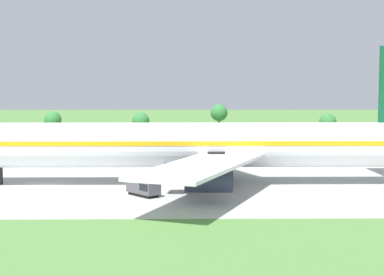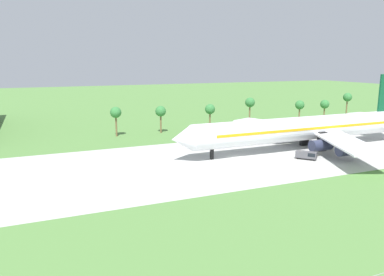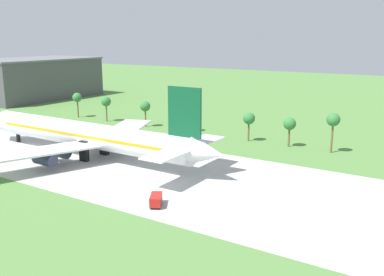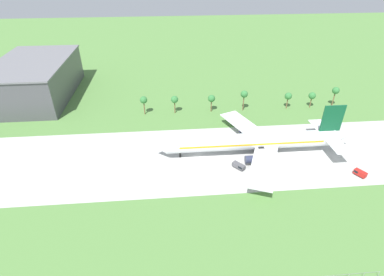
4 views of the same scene
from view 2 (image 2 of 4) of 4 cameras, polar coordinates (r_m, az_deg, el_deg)
ground_plane at (r=95.42m, az=6.97°, el=-2.94°), size 600.00×600.00×0.00m
taxiway_strip at (r=95.42m, az=6.97°, el=-2.93°), size 320.00×44.00×0.02m
jet_airliner at (r=107.95m, az=17.42°, el=1.44°), size 80.02×56.95×20.12m
baggage_tug at (r=96.76m, az=17.14°, el=-2.51°), size 4.76×5.10×1.97m
palm_tree_row at (r=141.26m, az=9.06°, el=4.84°), size 101.05×3.60×10.89m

